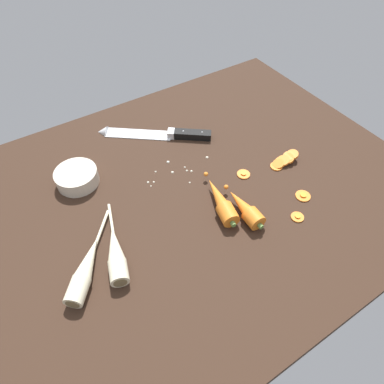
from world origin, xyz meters
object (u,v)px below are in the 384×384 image
whole_carrot_second (245,209)px  carrot_slice_stray_near (298,217)px  whole_carrot (221,202)px  carrot_slice_stack (284,160)px  chefs_knife (152,134)px  carrot_slice_stray_mid (303,196)px  carrot_slice_stray_far (244,174)px  prep_bowl (77,177)px  parsnip_front (116,253)px  parsnip_mid_left (86,269)px

whole_carrot_second → carrot_slice_stray_near: (10.22, -7.79, -1.74)cm
whole_carrot → carrot_slice_stack: 24.28cm
chefs_knife → carrot_slice_stack: 39.52cm
carrot_slice_stray_mid → carrot_slice_stray_far: size_ratio=1.08×
prep_bowl → carrot_slice_stack: bearing=-24.9°
parsnip_front → carrot_slice_stray_near: size_ratio=6.87×
carrot_slice_stray_mid → parsnip_mid_left: bearing=170.7°
chefs_knife → carrot_slice_stray_far: bearing=-65.1°
carrot_slice_stray_mid → prep_bowl: bearing=142.8°
parsnip_front → prep_bowl: size_ratio=1.97×
chefs_knife → parsnip_front: size_ratio=1.36×
carrot_slice_stray_near → carrot_slice_stray_mid: size_ratio=0.82×
chefs_knife → carrot_slice_stray_mid: 47.21cm
carrot_slice_stack → carrot_slice_stray_far: 12.50cm
parsnip_front → carrot_slice_stray_mid: parsnip_front is taller
carrot_slice_stray_near → chefs_knife: bearing=108.0°
chefs_knife → carrot_slice_stray_near: bearing=-72.0°
parsnip_front → whole_carrot: bearing=-1.0°
chefs_knife → whole_carrot_second: bearing=-82.8°
whole_carrot_second → parsnip_mid_left: bearing=172.1°
chefs_knife → whole_carrot: size_ratio=1.65×
carrot_slice_stray_near → carrot_slice_stray_far: (-2.08, 18.43, 0.00)cm
whole_carrot → prep_bowl: 38.09cm
whole_carrot_second → carrot_slice_stray_near: 12.96cm
whole_carrot → whole_carrot_second: size_ratio=1.18×
carrot_slice_stray_near → carrot_slice_stray_mid: (5.97, 4.17, 0.00)cm
carrot_slice_stray_near → whole_carrot: bearing=137.5°
parsnip_front → parsnip_mid_left: same height
carrot_slice_stack → carrot_slice_stray_far: (-12.24, 2.41, -0.72)cm
parsnip_front → carrot_slice_stack: size_ratio=2.43×
parsnip_mid_left → carrot_slice_stray_far: bearing=6.6°
carrot_slice_stray_far → parsnip_mid_left: bearing=-173.4°
chefs_knife → prep_bowl: 26.59cm
chefs_knife → prep_bowl: prep_bowl is taller
carrot_slice_stray_near → carrot_slice_stack: bearing=57.6°
parsnip_front → carrot_slice_stack: 51.80cm
carrot_slice_stack → carrot_slice_stray_near: size_ratio=2.83×
whole_carrot_second → parsnip_front: size_ratio=0.70×
chefs_knife → carrot_slice_stray_far: size_ratio=8.34×
parsnip_front → carrot_slice_stray_mid: (47.51, -8.99, -1.62)cm
carrot_slice_stack → prep_bowl: prep_bowl is taller
parsnip_mid_left → carrot_slice_stray_far: size_ratio=5.56×
carrot_slice_stray_far → carrot_slice_stack: bearing=-11.1°
whole_carrot_second → prep_bowl: (-30.54, 31.88, 0.05)cm
parsnip_front → carrot_slice_stray_near: 43.61cm
whole_carrot_second → carrot_slice_stray_near: whole_carrot_second is taller
chefs_knife → parsnip_front: bearing=-128.5°
parsnip_front → carrot_slice_stack: parsnip_front is taller
parsnip_mid_left → carrot_slice_stack: bearing=2.9°
parsnip_front → parsnip_mid_left: 6.89cm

